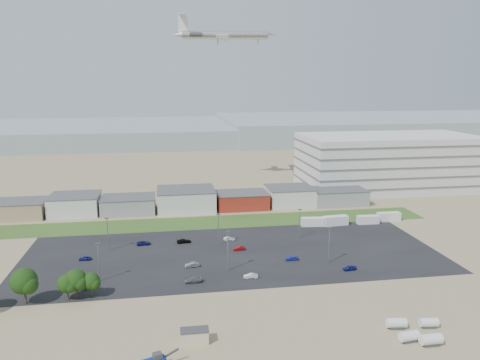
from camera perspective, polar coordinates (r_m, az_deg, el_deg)
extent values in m
plane|color=#837553|center=(119.33, -1.86, -12.41)|extent=(700.00, 700.00, 0.00)
cube|color=black|center=(138.28, -0.87, -8.92)|extent=(120.00, 50.00, 0.01)
cube|color=#335720|center=(167.85, -4.18, -5.18)|extent=(160.00, 16.00, 0.02)
cube|color=silver|center=(230.88, 17.58, 2.16)|extent=(80.00, 40.00, 25.00)
imported|color=navy|center=(133.77, 6.34, -9.45)|extent=(3.67, 1.32, 1.20)
imported|color=navy|center=(129.78, 13.23, -10.38)|extent=(3.82, 1.93, 1.25)
imported|color=#595B5E|center=(119.72, -5.81, -12.05)|extent=(4.46, 1.83, 1.29)
imported|color=#A5A5AA|center=(128.99, -5.87, -10.25)|extent=(4.08, 1.89, 1.30)
imported|color=navy|center=(139.99, -18.36, -9.04)|extent=(3.48, 1.61, 1.15)
imported|color=black|center=(147.65, -6.85, -7.38)|extent=(4.60, 2.34, 1.28)
imported|color=maroon|center=(140.47, -0.12, -8.33)|extent=(3.66, 1.53, 1.18)
imported|color=navy|center=(147.92, -11.68, -7.53)|extent=(4.48, 2.47, 1.19)
imported|color=#595B5E|center=(121.84, -18.92, -12.23)|extent=(4.31, 1.91, 1.23)
imported|color=silver|center=(148.86, -1.31, -7.16)|extent=(3.59, 1.29, 1.18)
imported|color=silver|center=(121.71, 1.33, -11.60)|extent=(3.71, 1.47, 1.20)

